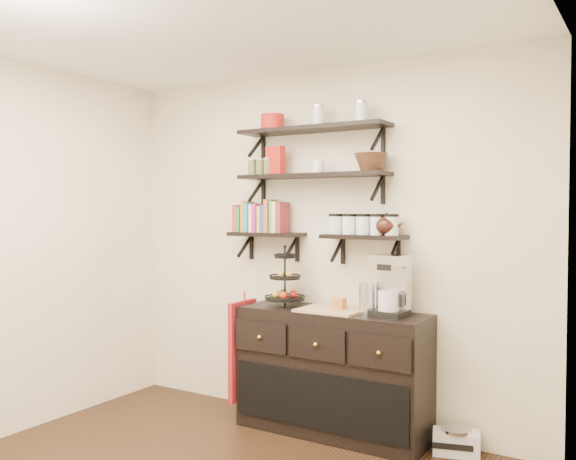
{
  "coord_description": "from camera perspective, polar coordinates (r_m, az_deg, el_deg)",
  "views": [
    {
      "loc": [
        2.23,
        -2.39,
        1.64
      ],
      "look_at": [
        0.07,
        1.15,
        1.49
      ],
      "focal_mm": 38.0,
      "sensor_mm": 36.0,
      "label": 1
    }
  ],
  "objects": [
    {
      "name": "shelf_mid",
      "position": [
        4.6,
        2.3,
        5.06
      ],
      "size": [
        1.2,
        0.27,
        0.23
      ],
      "color": "black",
      "rests_on": "back_wall"
    },
    {
      "name": "teapot",
      "position": [
        4.34,
        9.21,
        0.56
      ],
      "size": [
        0.22,
        0.17,
        0.16
      ],
      "primitive_type": null,
      "rotation": [
        0.0,
        0.0,
        0.05
      ],
      "color": "black",
      "rests_on": "shelf_low_right"
    },
    {
      "name": "thermal_carafe",
      "position": [
        4.3,
        7.39,
        -6.39
      ],
      "size": [
        0.11,
        0.11,
        0.22
      ],
      "primitive_type": "cylinder",
      "color": "silver",
      "rests_on": "sideboard"
    },
    {
      "name": "shelf_low_left",
      "position": [
        4.82,
        -2.0,
        -0.48
      ],
      "size": [
        0.6,
        0.25,
        0.23
      ],
      "color": "black",
      "rests_on": "back_wall"
    },
    {
      "name": "fruit_stand",
      "position": [
        4.63,
        -0.25,
        -5.24
      ],
      "size": [
        0.3,
        0.3,
        0.44
      ],
      "rotation": [
        0.0,
        0.0,
        0.23
      ],
      "color": "black",
      "rests_on": "sideboard"
    },
    {
      "name": "red_pot",
      "position": [
        4.82,
        -1.46,
        10.04
      ],
      "size": [
        0.18,
        0.18,
        0.12
      ],
      "primitive_type": "cylinder",
      "color": "#B41B14",
      "rests_on": "shelf_top"
    },
    {
      "name": "right_wall",
      "position": [
        2.46,
        19.93,
        -4.81
      ],
      "size": [
        0.02,
        3.5,
        2.7
      ],
      "primitive_type": "cube",
      "color": "white",
      "rests_on": "ground"
    },
    {
      "name": "glass_canisters",
      "position": [
        4.42,
        7.02,
        0.41
      ],
      "size": [
        0.54,
        0.1,
        0.13
      ],
      "color": "silver",
      "rests_on": "shelf_low_right"
    },
    {
      "name": "shelf_low_right",
      "position": [
        4.42,
        7.14,
        -0.72
      ],
      "size": [
        0.6,
        0.25,
        0.23
      ],
      "color": "black",
      "rests_on": "back_wall"
    },
    {
      "name": "ceiling",
      "position": [
        3.44,
        -11.77,
        19.97
      ],
      "size": [
        3.5,
        3.5,
        0.02
      ],
      "primitive_type": "cube",
      "color": "white",
      "rests_on": "back_wall"
    },
    {
      "name": "coffee_maker",
      "position": [
        4.27,
        9.65,
        -5.23
      ],
      "size": [
        0.25,
        0.24,
        0.42
      ],
      "rotation": [
        0.0,
        0.0,
        -0.1
      ],
      "color": "black",
      "rests_on": "sideboard"
    },
    {
      "name": "ramekins",
      "position": [
        4.57,
        2.84,
        5.91
      ],
      "size": [
        0.09,
        0.09,
        0.1
      ],
      "primitive_type": "cylinder",
      "color": "white",
      "rests_on": "shelf_mid"
    },
    {
      "name": "candle",
      "position": [
        4.42,
        4.83,
        -6.86
      ],
      "size": [
        0.08,
        0.08,
        0.08
      ],
      "primitive_type": "cube",
      "color": "#AE6128",
      "rests_on": "sideboard"
    },
    {
      "name": "sideboard",
      "position": [
        4.55,
        4.18,
        -13.09
      ],
      "size": [
        1.4,
        0.5,
        0.92
      ],
      "color": "black",
      "rests_on": "floor"
    },
    {
      "name": "apron",
      "position": [
        4.81,
        -4.28,
        -11.13
      ],
      "size": [
        0.04,
        0.33,
        0.76
      ],
      "primitive_type": "cube",
      "color": "maroon",
      "rests_on": "sideboard"
    },
    {
      "name": "back_wall",
      "position": [
        4.71,
        3.07,
        -1.48
      ],
      "size": [
        3.5,
        0.02,
        2.7
      ],
      "primitive_type": "cube",
      "color": "white",
      "rests_on": "ground"
    },
    {
      "name": "recipe_box",
      "position": [
        4.77,
        -1.2,
        6.49
      ],
      "size": [
        0.17,
        0.09,
        0.22
      ],
      "primitive_type": "cube",
      "rotation": [
        0.0,
        0.0,
        -0.22
      ],
      "color": "#B41B14",
      "rests_on": "shelf_mid"
    },
    {
      "name": "radio",
      "position": [
        4.42,
        15.45,
        -18.54
      ],
      "size": [
        0.33,
        0.25,
        0.18
      ],
      "rotation": [
        0.0,
        0.0,
        0.29
      ],
      "color": "silver",
      "rests_on": "floor"
    },
    {
      "name": "cookbooks",
      "position": [
        4.85,
        -2.53,
        1.16
      ],
      "size": [
        0.43,
        0.15,
        0.26
      ],
      "color": "red",
      "rests_on": "shelf_low_left"
    },
    {
      "name": "walnut_bowl",
      "position": [
        4.39,
        7.77,
        6.28
      ],
      "size": [
        0.24,
        0.24,
        0.13
      ],
      "primitive_type": null,
      "color": "black",
      "rests_on": "shelf_mid"
    },
    {
      "name": "shelf_top",
      "position": [
        4.63,
        2.3,
        9.39
      ],
      "size": [
        1.2,
        0.27,
        0.23
      ],
      "color": "black",
      "rests_on": "back_wall"
    }
  ]
}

